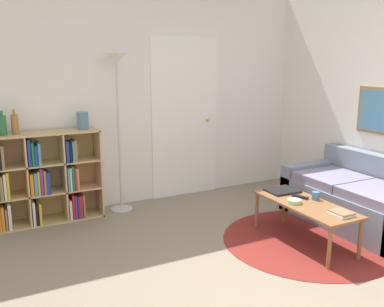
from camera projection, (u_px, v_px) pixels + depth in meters
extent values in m
plane|color=gray|center=(288.00, 305.00, 3.15)|extent=(14.00, 14.00, 0.00)
cube|color=silver|center=(146.00, 98.00, 5.27)|extent=(7.26, 0.05, 2.60)
cube|color=white|center=(185.00, 118.00, 5.53)|extent=(0.93, 0.02, 2.05)
sphere|color=tan|center=(207.00, 120.00, 5.67)|extent=(0.04, 0.04, 0.04)
cube|color=silver|center=(361.00, 100.00, 5.02)|extent=(0.05, 5.75, 2.60)
cylinder|color=maroon|center=(308.00, 240.00, 4.27)|extent=(1.70, 1.70, 0.01)
cube|color=tan|center=(98.00, 171.00, 4.95)|extent=(0.02, 0.34, 1.00)
cube|color=tan|center=(42.00, 133.00, 4.58)|extent=(1.20, 0.34, 0.02)
cube|color=tan|center=(49.00, 220.00, 4.79)|extent=(1.20, 0.34, 0.02)
cube|color=tan|center=(43.00, 174.00, 4.82)|extent=(1.20, 0.02, 1.00)
cube|color=tan|center=(27.00, 180.00, 4.60)|extent=(0.02, 0.32, 0.97)
cube|color=tan|center=(63.00, 175.00, 4.77)|extent=(0.02, 0.32, 0.97)
cube|color=tan|center=(46.00, 192.00, 4.72)|extent=(1.16, 0.32, 0.02)
cube|color=tan|center=(44.00, 163.00, 4.65)|extent=(1.16, 0.32, 0.02)
cube|color=orange|center=(2.00, 217.00, 4.50)|extent=(0.03, 0.21, 0.26)
cube|color=olive|center=(6.00, 217.00, 4.53)|extent=(0.02, 0.25, 0.23)
cube|color=silver|center=(9.00, 215.00, 4.54)|extent=(0.03, 0.25, 0.27)
cube|color=silver|center=(33.00, 212.00, 4.65)|extent=(0.03, 0.24, 0.26)
cube|color=black|center=(36.00, 212.00, 4.66)|extent=(0.03, 0.24, 0.23)
cube|color=gold|center=(39.00, 212.00, 4.67)|extent=(0.03, 0.22, 0.24)
cube|color=silver|center=(69.00, 208.00, 4.83)|extent=(0.03, 0.24, 0.22)
cube|color=#B21E23|center=(72.00, 206.00, 4.82)|extent=(0.02, 0.21, 0.28)
cube|color=#7F287A|center=(75.00, 206.00, 4.83)|extent=(0.02, 0.19, 0.26)
cube|color=navy|center=(77.00, 205.00, 4.86)|extent=(0.02, 0.24, 0.25)
cube|color=#B21E23|center=(80.00, 205.00, 4.86)|extent=(0.03, 0.20, 0.26)
cube|color=olive|center=(82.00, 204.00, 4.90)|extent=(0.02, 0.26, 0.27)
cube|color=olive|center=(1.00, 187.00, 4.45)|extent=(0.03, 0.24, 0.25)
cube|color=silver|center=(4.00, 185.00, 4.47)|extent=(0.02, 0.26, 0.27)
cube|color=gold|center=(7.00, 184.00, 4.48)|extent=(0.03, 0.25, 0.28)
cube|color=orange|center=(31.00, 183.00, 4.59)|extent=(0.03, 0.25, 0.24)
cube|color=teal|center=(35.00, 183.00, 4.58)|extent=(0.03, 0.20, 0.24)
cube|color=gold|center=(38.00, 182.00, 4.59)|extent=(0.02, 0.19, 0.26)
cube|color=#7F287A|center=(40.00, 180.00, 4.62)|extent=(0.03, 0.25, 0.29)
cube|color=olive|center=(44.00, 181.00, 4.64)|extent=(0.03, 0.25, 0.26)
cube|color=navy|center=(47.00, 182.00, 4.64)|extent=(0.03, 0.21, 0.24)
cube|color=teal|center=(67.00, 179.00, 4.74)|extent=(0.02, 0.21, 0.26)
cube|color=silver|center=(69.00, 177.00, 4.77)|extent=(0.02, 0.26, 0.26)
cube|color=#196B38|center=(71.00, 176.00, 4.78)|extent=(0.02, 0.26, 0.28)
cube|color=#7F287A|center=(73.00, 177.00, 4.79)|extent=(0.02, 0.27, 0.25)
cube|color=orange|center=(76.00, 178.00, 4.78)|extent=(0.02, 0.21, 0.25)
cube|color=olive|center=(2.00, 157.00, 4.37)|extent=(0.03, 0.19, 0.24)
cube|color=navy|center=(28.00, 152.00, 4.49)|extent=(0.03, 0.20, 0.28)
cube|color=#196B38|center=(31.00, 153.00, 4.53)|extent=(0.02, 0.26, 0.25)
cube|color=navy|center=(35.00, 155.00, 4.53)|extent=(0.03, 0.22, 0.22)
cube|color=teal|center=(38.00, 153.00, 4.55)|extent=(0.03, 0.23, 0.24)
cube|color=navy|center=(66.00, 151.00, 4.66)|extent=(0.03, 0.19, 0.23)
cube|color=black|center=(69.00, 151.00, 4.69)|extent=(0.02, 0.22, 0.22)
cube|color=teal|center=(72.00, 151.00, 4.69)|extent=(0.02, 0.20, 0.23)
cube|color=olive|center=(74.00, 150.00, 4.71)|extent=(0.03, 0.20, 0.24)
cylinder|color=#B7B7BC|center=(122.00, 209.00, 5.15)|extent=(0.26, 0.26, 0.01)
cylinder|color=#B7B7BC|center=(119.00, 134.00, 4.95)|extent=(0.02, 0.02, 1.73)
cone|color=white|center=(116.00, 58.00, 4.76)|extent=(0.25, 0.25, 0.10)
cube|color=gray|center=(358.00, 207.00, 4.63)|extent=(0.84, 1.62, 0.40)
cube|color=gray|center=(381.00, 188.00, 4.75)|extent=(0.16, 1.62, 0.74)
cube|color=gray|center=(311.00, 184.00, 5.25)|extent=(0.84, 0.16, 0.54)
cube|color=gray|center=(380.00, 194.00, 4.26)|extent=(0.64, 0.63, 0.10)
cube|color=gray|center=(332.00, 179.00, 4.82)|extent=(0.64, 0.63, 0.10)
cube|color=brown|center=(305.00, 204.00, 4.14)|extent=(0.45, 1.13, 0.02)
cylinder|color=brown|center=(329.00, 248.00, 3.65)|extent=(0.04, 0.04, 0.39)
cylinder|color=brown|center=(257.00, 210.00, 4.56)|extent=(0.04, 0.04, 0.39)
cylinder|color=brown|center=(360.00, 240.00, 3.82)|extent=(0.04, 0.04, 0.39)
cylinder|color=brown|center=(284.00, 205.00, 4.73)|extent=(0.04, 0.04, 0.39)
cube|color=black|center=(282.00, 191.00, 4.48)|extent=(0.33, 0.26, 0.02)
cylinder|color=#9ED193|center=(294.00, 201.00, 4.12)|extent=(0.13, 0.13, 0.04)
cube|color=silver|center=(341.00, 214.00, 3.80)|extent=(0.15, 0.19, 0.02)
cube|color=olive|center=(341.00, 212.00, 3.81)|extent=(0.15, 0.19, 0.02)
cylinder|color=teal|center=(316.00, 196.00, 4.22)|extent=(0.07, 0.07, 0.08)
cube|color=black|center=(300.00, 197.00, 4.29)|extent=(0.10, 0.17, 0.02)
cylinder|color=#236633|center=(2.00, 126.00, 4.38)|extent=(0.08, 0.08, 0.20)
cylinder|color=#236633|center=(1.00, 113.00, 4.35)|extent=(0.03, 0.03, 0.05)
cylinder|color=olive|center=(15.00, 124.00, 4.45)|extent=(0.07, 0.07, 0.20)
cylinder|color=olive|center=(14.00, 112.00, 4.42)|extent=(0.03, 0.03, 0.05)
cylinder|color=slate|center=(83.00, 121.00, 4.75)|extent=(0.13, 0.13, 0.19)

